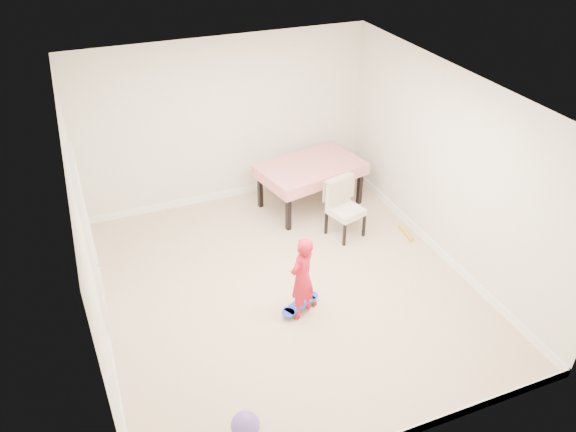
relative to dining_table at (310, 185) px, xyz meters
name	(u,v)px	position (x,y,z in m)	size (l,w,h in m)	color
ground	(287,287)	(-1.10, -1.77, -0.36)	(5.00, 5.00, 0.00)	tan
ceiling	(286,96)	(-1.10, -1.77, 2.22)	(4.50, 5.00, 0.04)	white
wall_back	(226,123)	(-1.10, 0.71, 0.94)	(4.50, 0.04, 2.60)	silver
wall_front	(398,345)	(-1.10, -4.25, 0.94)	(4.50, 0.04, 2.60)	silver
wall_left	(88,242)	(-3.33, -1.77, 0.94)	(0.04, 5.00, 2.60)	silver
wall_right	(447,168)	(1.13, -1.77, 0.94)	(0.04, 5.00, 2.60)	silver
door	(91,247)	(-3.33, -1.47, 0.66)	(0.10, 0.94, 2.11)	white
baseboard_back	(230,193)	(-1.10, 0.72, -0.30)	(4.50, 0.02, 0.12)	white
baseboard_left	(108,329)	(-3.34, -1.77, -0.30)	(0.02, 5.00, 0.12)	white
baseboard_right	(434,246)	(1.14, -1.77, -0.30)	(0.02, 5.00, 0.12)	white
dining_table	(310,185)	(0.00, 0.00, 0.00)	(1.55, 0.98, 0.72)	red
dining_chair	(346,209)	(0.13, -0.97, 0.08)	(0.48, 0.56, 0.88)	white
skateboard	(300,306)	(-1.10, -2.22, -0.32)	(0.59, 0.22, 0.09)	blue
child	(302,279)	(-1.12, -2.30, 0.17)	(0.39, 0.26, 1.07)	red
balloon	(245,426)	(-2.28, -3.67, -0.22)	(0.28, 0.28, 0.28)	#6D4DB9
foam_toy	(406,233)	(0.98, -1.30, -0.33)	(0.06, 0.06, 0.40)	gold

